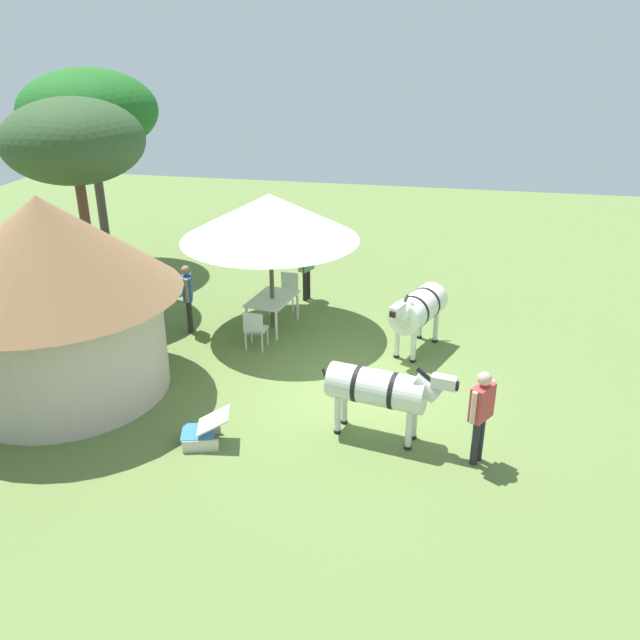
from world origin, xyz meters
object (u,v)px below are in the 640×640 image
Objects in this scene: thatched_hut at (52,288)px; zebra_nearest_camera at (417,309)px; patio_chair_near_hut at (289,288)px; guest_beside_umbrella at (188,292)px; shade_umbrella at (270,217)px; guest_behind_table at (306,264)px; standing_watcher at (481,409)px; striped_lounge_chair at (205,430)px; acacia_tree_far_lawn at (89,111)px; zebra_by_umbrella at (380,389)px; patio_dining_table at (272,301)px; patio_chair_east_end at (255,328)px; acacia_tree_behind_hut at (74,142)px.

thatched_hut is 7.29m from zebra_nearest_camera.
guest_beside_umbrella is (-1.82, 1.90, 0.45)m from patio_chair_near_hut.
shade_umbrella reaches higher than guest_behind_table.
guest_behind_table is at bearing 66.11° from standing_watcher.
zebra_nearest_camera reaches higher than patio_chair_near_hut.
patio_chair_near_hut is 6.02m from striped_lounge_chair.
patio_chair_near_hut is 0.16× the size of acacia_tree_far_lawn.
patio_chair_near_hut is at bearing -140.40° from zebra_by_umbrella.
shade_umbrella is 0.73× the size of acacia_tree_far_lawn.
patio_chair_near_hut is at bearing -4.07° from patio_dining_table.
striped_lounge_chair is at bearing -83.88° from patio_chair_east_end.
patio_chair_east_end is 0.18× the size of acacia_tree_behind_hut.
standing_watcher reaches higher than zebra_by_umbrella.
shade_umbrella is at bearing -169.95° from guest_behind_table.
thatched_hut reaches higher than patio_chair_near_hut.
shade_umbrella is 2.72× the size of patio_dining_table.
patio_chair_east_end is 8.42m from acacia_tree_far_lawn.
patio_chair_near_hut is at bearing -34.21° from thatched_hut.
zebra_nearest_camera is 3.48m from zebra_by_umbrella.
thatched_hut is at bearing 136.19° from guest_beside_umbrella.
striped_lounge_chair is at bearing 126.90° from standing_watcher.
patio_chair_near_hut is 0.54× the size of standing_watcher.
patio_dining_table is 0.91× the size of guest_behind_table.
zebra_by_umbrella is at bearing -129.71° from acacia_tree_far_lawn.
standing_watcher is at bearing 129.28° from zebra_nearest_camera.
patio_chair_near_hut is at bearing -15.54° from striped_lounge_chair.
shade_umbrella is 2.43× the size of standing_watcher.
zebra_by_umbrella reaches higher than patio_dining_table.
thatched_hut is 4.82m from shade_umbrella.
guest_beside_umbrella is at bearing -24.47° from thatched_hut.
standing_watcher is at bearing -31.22° from patio_chair_east_end.
acacia_tree_behind_hut is (-1.30, 5.21, 3.08)m from guest_behind_table.
guest_behind_table is 0.69× the size of zebra_by_umbrella.
zebra_by_umbrella is (0.78, -2.87, 0.69)m from striped_lounge_chair.
shade_umbrella is at bearing 11.85° from zebra_nearest_camera.
patio_dining_table is at bearing 0.00° from shade_umbrella.
acacia_tree_far_lawn reaches higher than acacia_tree_behind_hut.
acacia_tree_far_lawn is at bearing 145.48° from patio_chair_east_end.
guest_beside_umbrella is 4.44m from acacia_tree_behind_hut.
zebra_nearest_camera is 0.89× the size of zebra_by_umbrella.
patio_chair_east_end is at bearing 87.65° from standing_watcher.
thatched_hut is 6.60m from guest_behind_table.
patio_dining_table is 1.64× the size of patio_chair_east_end.
patio_chair_east_end is 0.39× the size of zebra_by_umbrella.
zebra_nearest_camera reaches higher than zebra_by_umbrella.
patio_chair_east_end is 0.54× the size of standing_watcher.
patio_chair_east_end is (2.38, -3.10, -1.59)m from thatched_hut.
guest_behind_table is 0.32× the size of acacia_tree_behind_hut.
zebra_nearest_camera is at bearing 13.90° from patio_chair_east_end.
acacia_tree_behind_hut is 3.11m from acacia_tree_far_lawn.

